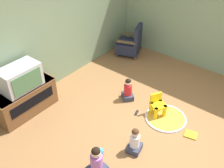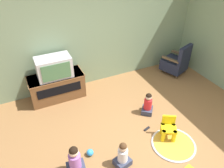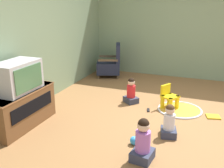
{
  "view_description": "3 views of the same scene",
  "coord_description": "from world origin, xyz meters",
  "px_view_note": "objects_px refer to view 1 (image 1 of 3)",
  "views": [
    {
      "loc": [
        -3.36,
        -1.77,
        3.65
      ],
      "look_at": [
        -0.23,
        0.72,
        0.75
      ],
      "focal_mm": 42.0,
      "sensor_mm": 36.0,
      "label": 1
    },
    {
      "loc": [
        -1.87,
        -2.19,
        3.25
      ],
      "look_at": [
        -0.39,
        0.94,
        0.88
      ],
      "focal_mm": 35.0,
      "sensor_mm": 36.0,
      "label": 2
    },
    {
      "loc": [
        -4.36,
        -0.66,
        1.98
      ],
      "look_at": [
        -0.59,
        0.8,
        0.68
      ],
      "focal_mm": 42.0,
      "sensor_mm": 36.0,
      "label": 3
    }
  ],
  "objects_px": {
    "tv_cabinet": "(25,99)",
    "television": "(20,78)",
    "child_watching_left": "(135,141)",
    "child_watching_center": "(96,162)",
    "black_armchair": "(130,44)",
    "remote_control": "(136,113)",
    "child_watching_right": "(128,90)",
    "yellow_kid_chair": "(158,106)",
    "toy_ball": "(100,151)",
    "book": "(191,135)"
  },
  "relations": [
    {
      "from": "remote_control",
      "to": "toy_ball",
      "type": "bearing_deg",
      "value": 168.36
    },
    {
      "from": "black_armchair",
      "to": "child_watching_left",
      "type": "bearing_deg",
      "value": 16.17
    },
    {
      "from": "black_armchair",
      "to": "toy_ball",
      "type": "height_order",
      "value": "black_armchair"
    },
    {
      "from": "child_watching_right",
      "to": "remote_control",
      "type": "relative_size",
      "value": 3.3
    },
    {
      "from": "black_armchair",
      "to": "remote_control",
      "type": "xyz_separation_m",
      "value": [
        -1.91,
        -1.52,
        -0.32
      ]
    },
    {
      "from": "toy_ball",
      "to": "book",
      "type": "relative_size",
      "value": 0.47
    },
    {
      "from": "tv_cabinet",
      "to": "toy_ball",
      "type": "relative_size",
      "value": 10.05
    },
    {
      "from": "tv_cabinet",
      "to": "television",
      "type": "relative_size",
      "value": 1.66
    },
    {
      "from": "child_watching_left",
      "to": "yellow_kid_chair",
      "type": "bearing_deg",
      "value": -3.34
    },
    {
      "from": "child_watching_right",
      "to": "television",
      "type": "bearing_deg",
      "value": 90.11
    },
    {
      "from": "tv_cabinet",
      "to": "remote_control",
      "type": "xyz_separation_m",
      "value": [
        1.35,
        -1.83,
        -0.3
      ]
    },
    {
      "from": "child_watching_left",
      "to": "child_watching_center",
      "type": "xyz_separation_m",
      "value": [
        -0.75,
        0.21,
        0.03
      ]
    },
    {
      "from": "television",
      "to": "yellow_kid_chair",
      "type": "distance_m",
      "value": 2.74
    },
    {
      "from": "television",
      "to": "book",
      "type": "height_order",
      "value": "television"
    },
    {
      "from": "book",
      "to": "remote_control",
      "type": "height_order",
      "value": "book"
    },
    {
      "from": "yellow_kid_chair",
      "to": "child_watching_right",
      "type": "height_order",
      "value": "child_watching_right"
    },
    {
      "from": "yellow_kid_chair",
      "to": "toy_ball",
      "type": "relative_size",
      "value": 3.64
    },
    {
      "from": "tv_cabinet",
      "to": "remote_control",
      "type": "bearing_deg",
      "value": -53.57
    },
    {
      "from": "toy_ball",
      "to": "book",
      "type": "xyz_separation_m",
      "value": [
        1.39,
        -1.04,
        -0.05
      ]
    },
    {
      "from": "child_watching_left",
      "to": "toy_ball",
      "type": "distance_m",
      "value": 0.62
    },
    {
      "from": "black_armchair",
      "to": "book",
      "type": "bearing_deg",
      "value": 35.76
    },
    {
      "from": "child_watching_left",
      "to": "tv_cabinet",
      "type": "bearing_deg",
      "value": 89.88
    },
    {
      "from": "black_armchair",
      "to": "yellow_kid_chair",
      "type": "distance_m",
      "value": 2.49
    },
    {
      "from": "yellow_kid_chair",
      "to": "black_armchair",
      "type": "bearing_deg",
      "value": 77.57
    },
    {
      "from": "tv_cabinet",
      "to": "book",
      "type": "distance_m",
      "value": 3.33
    },
    {
      "from": "tv_cabinet",
      "to": "child_watching_center",
      "type": "xyz_separation_m",
      "value": [
        -0.23,
        -2.13,
        -0.06
      ]
    },
    {
      "from": "child_watching_right",
      "to": "toy_ball",
      "type": "xyz_separation_m",
      "value": [
        -1.54,
        -0.53,
        -0.16
      ]
    },
    {
      "from": "black_armchair",
      "to": "child_watching_center",
      "type": "xyz_separation_m",
      "value": [
        -3.49,
        -1.83,
        -0.08
      ]
    },
    {
      "from": "book",
      "to": "remote_control",
      "type": "xyz_separation_m",
      "value": [
        -0.13,
        1.14,
        -0.0
      ]
    },
    {
      "from": "black_armchair",
      "to": "book",
      "type": "distance_m",
      "value": 3.22
    },
    {
      "from": "child_watching_left",
      "to": "toy_ball",
      "type": "bearing_deg",
      "value": 123.53
    },
    {
      "from": "tv_cabinet",
      "to": "toy_ball",
      "type": "distance_m",
      "value": 1.94
    },
    {
      "from": "television",
      "to": "black_armchair",
      "type": "relative_size",
      "value": 0.86
    },
    {
      "from": "yellow_kid_chair",
      "to": "child_watching_center",
      "type": "height_order",
      "value": "child_watching_center"
    },
    {
      "from": "tv_cabinet",
      "to": "black_armchair",
      "type": "relative_size",
      "value": 1.42
    },
    {
      "from": "child_watching_center",
      "to": "book",
      "type": "distance_m",
      "value": 1.92
    },
    {
      "from": "yellow_kid_chair",
      "to": "toy_ball",
      "type": "bearing_deg",
      "value": -159.58
    },
    {
      "from": "child_watching_left",
      "to": "child_watching_center",
      "type": "bearing_deg",
      "value": 151.8
    },
    {
      "from": "television",
      "to": "remote_control",
      "type": "bearing_deg",
      "value": -53.15
    },
    {
      "from": "book",
      "to": "remote_control",
      "type": "bearing_deg",
      "value": -6.74
    },
    {
      "from": "child_watching_center",
      "to": "yellow_kid_chair",
      "type": "bearing_deg",
      "value": 5.31
    },
    {
      "from": "toy_ball",
      "to": "remote_control",
      "type": "xyz_separation_m",
      "value": [
        1.26,
        0.1,
        -0.05
      ]
    },
    {
      "from": "child_watching_right",
      "to": "book",
      "type": "relative_size",
      "value": 1.93
    },
    {
      "from": "television",
      "to": "child_watching_right",
      "type": "xyz_separation_m",
      "value": [
        1.63,
        -1.37,
        -0.62
      ]
    },
    {
      "from": "toy_ball",
      "to": "television",
      "type": "bearing_deg",
      "value": 92.72
    },
    {
      "from": "television",
      "to": "child_watching_center",
      "type": "height_order",
      "value": "television"
    },
    {
      "from": "tv_cabinet",
      "to": "child_watching_right",
      "type": "distance_m",
      "value": 2.15
    },
    {
      "from": "yellow_kid_chair",
      "to": "toy_ball",
      "type": "xyz_separation_m",
      "value": [
        -1.51,
        0.24,
        -0.13
      ]
    },
    {
      "from": "book",
      "to": "yellow_kid_chair",
      "type": "bearing_deg",
      "value": -21.62
    },
    {
      "from": "yellow_kid_chair",
      "to": "book",
      "type": "height_order",
      "value": "yellow_kid_chair"
    }
  ]
}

